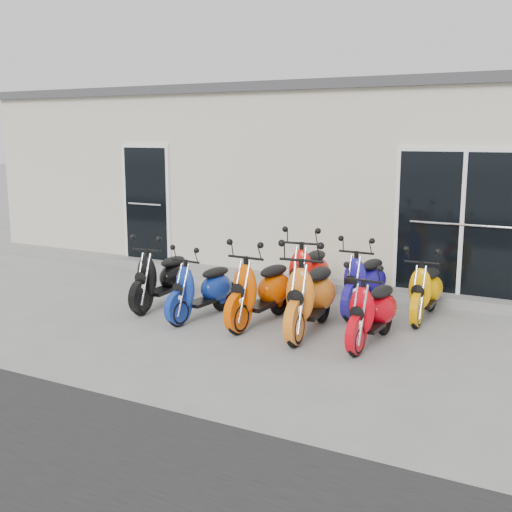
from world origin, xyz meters
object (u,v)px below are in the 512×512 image
Objects in this scene: scooter_back_yellow at (426,282)px; scooter_front_blue at (202,280)px; scooter_back_blue at (364,273)px; scooter_front_orange_a at (261,280)px; scooter_front_red at (373,302)px; scooter_front_black at (161,269)px; scooter_front_orange_b at (311,285)px; scooter_back_red at (309,265)px.

scooter_front_blue is at bearing -154.62° from scooter_back_yellow.
scooter_back_yellow is (0.85, 0.06, -0.05)m from scooter_back_blue.
scooter_front_red is at bearing -1.55° from scooter_front_orange_a.
scooter_front_black is 3.27m from scooter_front_red.
scooter_front_orange_b is at bearing -132.19° from scooter_back_yellow.
scooter_front_orange_b reaches higher than scooter_back_blue.
scooter_back_red is (1.03, 1.28, 0.09)m from scooter_front_blue.
scooter_front_orange_a is 1.04× the size of scooter_back_blue.
scooter_front_red reaches higher than scooter_back_yellow.
scooter_back_red is 1.17× the size of scooter_back_yellow.
scooter_front_orange_b is at bearing 8.64° from scooter_front_blue.
scooter_front_red is 1.42m from scooter_back_yellow.
scooter_front_black is 0.98× the size of scooter_back_blue.
scooter_back_red is at bearing 57.06° from scooter_front_blue.
scooter_front_blue is at bearing -136.30° from scooter_back_red.
scooter_back_red reaches higher than scooter_back_blue.
scooter_front_blue is 0.86× the size of scooter_back_red.
scooter_front_orange_a is (1.68, -0.07, 0.04)m from scooter_front_black.
scooter_front_black is at bearing 170.88° from scooter_front_orange_b.
scooter_front_orange_a is 0.94× the size of scooter_front_orange_b.
scooter_front_orange_b is at bearing 178.44° from scooter_front_red.
scooter_back_blue is (1.02, 1.20, -0.02)m from scooter_front_orange_a.
scooter_front_orange_b reaches higher than scooter_front_black.
scooter_front_red is 1.88m from scooter_back_red.
scooter_front_black is 1.06× the size of scooter_back_yellow.
scooter_front_blue is 2.42m from scooter_front_red.
scooter_front_blue is 0.93× the size of scooter_back_blue.
scooter_back_blue is (0.83, 0.06, -0.05)m from scooter_back_red.
scooter_front_orange_b is at bearing -72.70° from scooter_back_red.
scooter_front_red reaches higher than scooter_front_blue.
scooter_front_red is 1.44m from scooter_back_blue.
scooter_back_blue is at bearing 19.10° from scooter_front_black.
scooter_front_orange_a is (0.84, 0.14, 0.07)m from scooter_front_blue.
scooter_front_black is 2.44m from scooter_front_orange_b.
scooter_front_black is 1.68m from scooter_front_orange_a.
scooter_back_red is at bearing 26.10° from scooter_front_black.
scooter_front_orange_b reaches higher than scooter_front_blue.
scooter_front_red is at bearing -49.79° from scooter_back_red.
scooter_back_blue is 0.85m from scooter_back_yellow.
scooter_front_blue is 1.00× the size of scooter_front_red.
scooter_back_blue is (0.27, 1.27, -0.06)m from scooter_front_orange_b.
scooter_front_orange_b is at bearing -6.82° from scooter_front_black.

